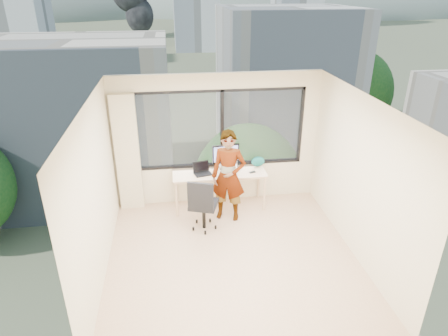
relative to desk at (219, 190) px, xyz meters
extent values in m
cube|color=#D3B289|center=(0.00, -1.66, -0.38)|extent=(4.00, 4.00, 0.01)
cube|color=white|center=(0.00, -1.66, 2.23)|extent=(4.00, 4.00, 0.01)
cube|color=beige|center=(0.00, -3.66, 0.93)|extent=(4.00, 0.01, 2.60)
cube|color=beige|center=(-2.00, -1.66, 0.93)|extent=(0.01, 4.00, 2.60)
cube|color=beige|center=(2.00, -1.66, 0.93)|extent=(0.01, 4.00, 2.60)
cube|color=#F8F1C2|center=(-1.72, 0.22, 0.77)|extent=(0.45, 0.14, 2.30)
cube|color=#D0AC8B|center=(0.00, 0.00, 0.00)|extent=(1.80, 0.60, 0.75)
imported|color=#2D2D33|center=(0.12, -0.43, 0.50)|extent=(0.74, 0.60, 1.74)
cube|color=white|center=(0.22, 0.25, 0.42)|extent=(0.41, 0.37, 0.08)
cube|color=black|center=(0.63, -0.09, 0.38)|extent=(0.13, 0.09, 0.01)
cylinder|color=black|center=(0.11, -0.09, 0.42)|extent=(0.08, 0.08, 0.09)
ellipsoid|color=#0D524D|center=(0.80, 0.19, 0.48)|extent=(0.29, 0.21, 0.21)
cube|color=#515B3D|center=(0.00, 118.34, -14.38)|extent=(400.00, 400.00, 0.04)
cube|color=beige|center=(-9.00, 28.34, -7.38)|extent=(16.00, 12.00, 14.00)
cube|color=silver|center=(12.00, 36.34, -6.38)|extent=(14.00, 13.00, 16.00)
cube|color=silver|center=(-35.00, 93.34, -0.38)|extent=(14.00, 14.00, 28.00)
cube|color=silver|center=(45.00, 138.34, -1.38)|extent=(15.00, 15.00, 26.00)
ellipsoid|color=slate|center=(-120.00, 318.34, -14.38)|extent=(288.00, 216.00, 90.00)
ellipsoid|color=slate|center=(100.00, 318.34, -14.38)|extent=(300.00, 220.00, 96.00)
camera|label=1|loc=(-0.85, -6.80, 3.67)|focal=31.52mm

